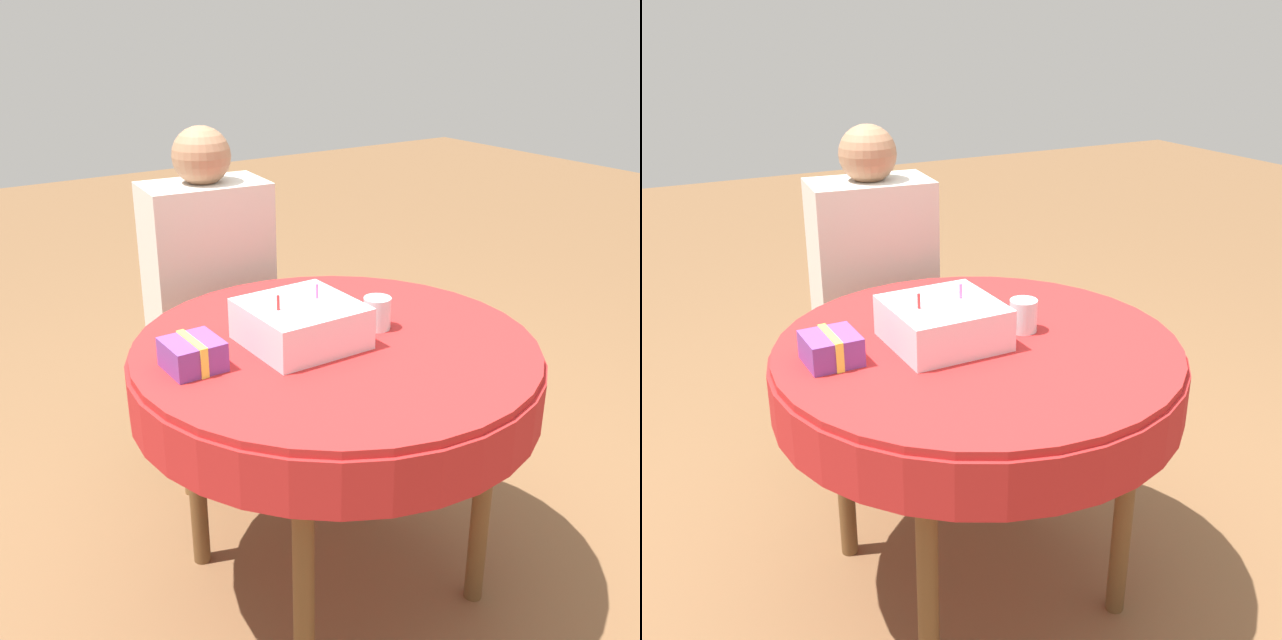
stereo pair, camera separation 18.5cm
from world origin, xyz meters
TOP-DOWN VIEW (x-y plane):
  - ground_plane at (0.00, 0.00)m, footprint 12.00×12.00m
  - dining_table at (0.00, 0.00)m, footprint 1.04×1.04m
  - chair at (0.02, 0.82)m, footprint 0.43×0.43m
  - person at (0.02, 0.74)m, footprint 0.42×0.36m
  - birthday_cake at (-0.08, 0.04)m, footprint 0.27×0.27m
  - drinking_glass at (0.14, 0.01)m, footprint 0.07×0.07m
  - gift_box at (-0.36, 0.06)m, footprint 0.13×0.13m

SIDE VIEW (x-z plane):
  - ground_plane at x=0.00m, z-range 0.00..0.00m
  - chair at x=0.02m, z-range 0.05..0.93m
  - dining_table at x=0.00m, z-range 0.28..1.03m
  - person at x=0.02m, z-range 0.12..1.32m
  - gift_box at x=-0.36m, z-range 0.74..0.82m
  - drinking_glass at x=0.14m, z-range 0.75..0.83m
  - birthday_cake at x=-0.08m, z-range 0.73..0.87m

